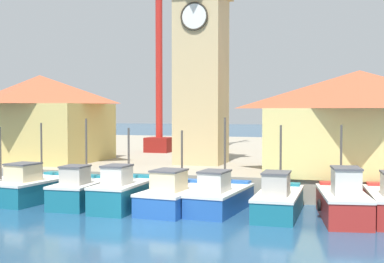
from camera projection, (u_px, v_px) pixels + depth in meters
The scene contains 14 objects.
ground_plane at pixel (140, 227), 21.48m from camera, with size 300.00×300.00×0.00m, color navy.
quay_wharf at pixel (259, 156), 47.39m from camera, with size 120.00×40.00×1.26m, color #9E937F.
fishing_boat_left_outer at pixel (34, 187), 27.59m from camera, with size 2.72×4.96×4.04m.
fishing_boat_left_inner at pixel (82, 191), 26.29m from camera, with size 2.05×4.23×4.29m.
fishing_boat_mid_left at pixel (124, 193), 25.44m from camera, with size 1.93×4.47×3.86m.
fishing_boat_center at pixel (176, 196), 25.17m from camera, with size 2.59×5.26×3.74m.
fishing_boat_mid_right at pixel (220, 197), 24.90m from camera, with size 2.33×5.13×4.37m.
fishing_boat_right_inner at pixel (278, 200), 23.90m from camera, with size 1.98×5.08×4.03m.
fishing_boat_right_outer at pixel (343, 202), 22.92m from camera, with size 2.63×5.25×4.07m.
clock_tower at pixel (201, 50), 34.17m from camera, with size 3.47×3.47×15.38m.
warehouse_left at pixel (40, 117), 36.38m from camera, with size 8.54×7.15×5.82m.
warehouse_right at pixel (359, 121), 28.78m from camera, with size 9.75×7.13×5.59m.
port_crane_near at pixel (163, 67), 43.74m from camera, with size 6.02×10.13×17.72m.
port_crane_far at pixel (211, 70), 45.51m from camera, with size 2.00×10.12×17.50m.
Camera 1 is at (8.27, -19.75, 4.74)m, focal length 50.00 mm.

